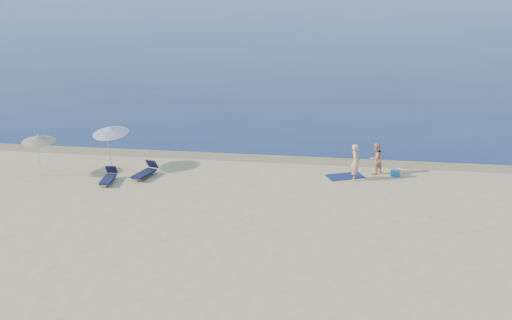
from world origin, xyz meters
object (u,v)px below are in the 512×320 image
Objects in this scene: blue_cooler at (396,173)px; person_left at (356,162)px; umbrella_near at (110,130)px; person_right at (376,159)px.

person_left is at bearing -142.53° from blue_cooler.
umbrella_near is at bearing 89.94° from person_left.
person_right reaches higher than blue_cooler.
person_left is 1.14× the size of person_right.
umbrella_near is at bearing -41.87° from person_right.
umbrella_near reaches higher than person_left.
person_right is at bearing 21.93° from umbrella_near.
umbrella_near is (-13.02, -0.16, 1.23)m from person_left.
blue_cooler is (2.14, 0.87, -0.80)m from person_left.
blue_cooler is 0.19× the size of umbrella_near.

